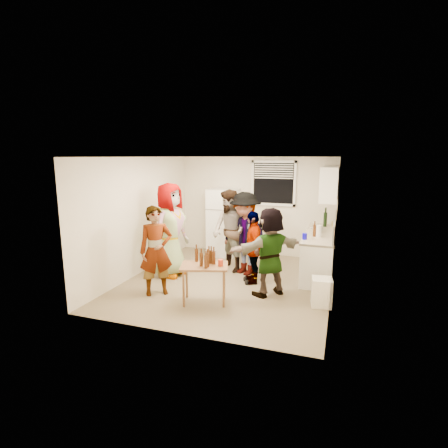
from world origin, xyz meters
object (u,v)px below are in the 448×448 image
(guest_black, at_px, (252,282))
(guest_orange, at_px, (269,294))
(kettle, at_px, (318,232))
(red_cup, at_px, (221,266))
(guest_back_right, at_px, (245,273))
(refrigerator, at_px, (223,222))
(beer_bottle_counter, at_px, (314,236))
(wine_bottle, at_px, (325,227))
(guest_grey, at_px, (172,275))
(beer_bottle_table, at_px, (206,268))
(blue_cup, at_px, (305,239))
(serving_table, at_px, (205,302))
(guest_back_left, at_px, (230,270))
(trash_bin, at_px, (322,292))
(guest_stripe, at_px, (158,293))

(guest_black, bearing_deg, guest_orange, 17.08)
(kettle, distance_m, guest_black, 1.82)
(red_cup, xyz_separation_m, guest_back_right, (-0.03, 1.64, -0.68))
(refrigerator, relative_size, beer_bottle_counter, 7.18)
(wine_bottle, xyz_separation_m, beer_bottle_counter, (-0.15, -1.13, 0.00))
(guest_back_right, relative_size, guest_black, 1.22)
(red_cup, bearing_deg, guest_grey, 144.96)
(beer_bottle_table, relative_size, guest_orange, 0.13)
(wine_bottle, distance_m, blue_cup, 1.49)
(wine_bottle, xyz_separation_m, serving_table, (-1.83, -2.98, -0.90))
(guest_back_left, bearing_deg, guest_orange, -5.84)
(blue_cup, distance_m, beer_bottle_table, 2.21)
(guest_black, xyz_separation_m, guest_orange, (0.45, -0.51, 0.00))
(blue_cup, bearing_deg, serving_table, -134.78)
(guest_orange, bearing_deg, wine_bottle, -156.68)
(guest_grey, xyz_separation_m, guest_black, (1.76, 0.13, 0.00))
(serving_table, relative_size, guest_black, 0.55)
(beer_bottle_table, distance_m, guest_orange, 1.42)
(refrigerator, distance_m, trash_bin, 3.64)
(kettle, distance_m, serving_table, 3.00)
(wine_bottle, distance_m, red_cup, 3.32)
(serving_table, xyz_separation_m, beer_bottle_table, (0.08, -0.14, 0.68))
(red_cup, relative_size, guest_black, 0.08)
(beer_bottle_table, bearing_deg, guest_black, 71.37)
(guest_stripe, bearing_deg, beer_bottle_table, -49.17)
(refrigerator, height_order, trash_bin, refrigerator)
(guest_black, bearing_deg, beer_bottle_counter, 94.55)
(guest_back_left, relative_size, guest_orange, 1.11)
(kettle, relative_size, guest_back_right, 0.13)
(guest_back_left, bearing_deg, trash_bin, 6.21)
(refrigerator, height_order, guest_black, refrigerator)
(serving_table, height_order, guest_grey, serving_table)
(kettle, relative_size, blue_cup, 1.89)
(refrigerator, height_order, beer_bottle_table, refrigerator)
(red_cup, relative_size, guest_stripe, 0.07)
(kettle, bearing_deg, guest_orange, -114.05)
(wine_bottle, xyz_separation_m, red_cup, (-1.55, -2.93, -0.22))
(blue_cup, xyz_separation_m, guest_orange, (-0.52, -0.81, -0.90))
(beer_bottle_table, xyz_separation_m, red_cup, (0.19, 0.19, 0.00))
(beer_bottle_counter, relative_size, guest_back_right, 0.13)
(refrigerator, xyz_separation_m, beer_bottle_table, (0.76, -3.12, -0.17))
(beer_bottle_counter, bearing_deg, red_cup, -127.88)
(refrigerator, relative_size, serving_table, 2.12)
(beer_bottle_counter, bearing_deg, trash_bin, -78.97)
(refrigerator, relative_size, beer_bottle_table, 7.76)
(red_cup, bearing_deg, guest_stripe, 178.68)
(beer_bottle_counter, distance_m, guest_stripe, 3.31)
(serving_table, bearing_deg, beer_bottle_table, -58.99)
(kettle, height_order, guest_black, kettle)
(blue_cup, bearing_deg, guest_grey, -170.99)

